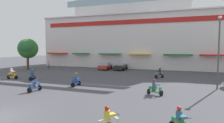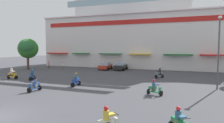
% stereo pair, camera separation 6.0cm
% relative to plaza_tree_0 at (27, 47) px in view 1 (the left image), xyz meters
% --- Properties ---
extents(ground_plane, '(128.00, 128.00, 0.00)m').
position_rel_plaza_tree_0_xyz_m(ground_plane, '(18.12, -8.48, -4.57)').
color(ground_plane, '#47474D').
extents(colonial_building, '(40.90, 15.38, 20.18)m').
position_rel_plaza_tree_0_xyz_m(colonial_building, '(18.12, 14.09, 4.21)').
color(colonial_building, silver).
rests_on(colonial_building, ground).
extents(plaza_tree_0, '(3.40, 3.25, 6.00)m').
position_rel_plaza_tree_0_xyz_m(plaza_tree_0, '(0.00, 0.00, 0.00)').
color(plaza_tree_0, brown).
rests_on(plaza_tree_0, ground).
extents(plaza_tree_2, '(4.02, 3.92, 6.28)m').
position_rel_plaza_tree_0_xyz_m(plaza_tree_2, '(-0.30, 0.59, -0.30)').
color(plaza_tree_2, brown).
rests_on(plaza_tree_2, ground).
extents(parked_car_0, '(2.62, 4.24, 1.44)m').
position_rel_plaza_tree_0_xyz_m(parked_car_0, '(14.72, 5.54, -3.84)').
color(parked_car_0, '#B23121').
rests_on(parked_car_0, ground).
extents(parked_car_1, '(2.39, 4.08, 1.48)m').
position_rel_plaza_tree_0_xyz_m(parked_car_1, '(17.86, 5.93, -3.82)').
color(parked_car_1, black).
rests_on(parked_car_1, ground).
extents(scooter_rider_1, '(1.48, 0.58, 1.61)m').
position_rel_plaza_tree_0_xyz_m(scooter_rider_1, '(6.67, -9.81, -3.90)').
color(scooter_rider_1, black).
rests_on(scooter_rider_1, ground).
extents(scooter_rider_2, '(1.22, 1.35, 1.45)m').
position_rel_plaza_tree_0_xyz_m(scooter_rider_2, '(29.23, -19.93, -3.97)').
color(scooter_rider_2, black).
rests_on(scooter_rider_2, ground).
extents(scooter_rider_3, '(0.56, 1.50, 1.58)m').
position_rel_plaza_tree_0_xyz_m(scooter_rider_3, '(17.75, -10.98, -3.91)').
color(scooter_rider_3, black).
rests_on(scooter_rider_3, ground).
extents(scooter_rider_4, '(1.52, 0.94, 1.50)m').
position_rel_plaza_tree_0_xyz_m(scooter_rider_4, '(26.93, -12.11, -3.95)').
color(scooter_rider_4, black).
rests_on(scooter_rider_4, ground).
extents(scooter_rider_5, '(1.04, 1.40, 1.50)m').
position_rel_plaza_tree_0_xyz_m(scooter_rider_5, '(9.96, -9.52, -3.95)').
color(scooter_rider_5, black).
rests_on(scooter_rider_5, ground).
extents(scooter_rider_6, '(1.24, 1.35, 1.52)m').
position_rel_plaza_tree_0_xyz_m(scooter_rider_6, '(26.24, -1.79, -3.93)').
color(scooter_rider_6, black).
rests_on(scooter_rider_6, ground).
extents(scooter_rider_7, '(0.63, 1.51, 1.51)m').
position_rel_plaza_tree_0_xyz_m(scooter_rider_7, '(15.19, -14.78, -3.94)').
color(scooter_rider_7, black).
rests_on(scooter_rider_7, ground).
extents(scooter_rider_8, '(1.22, 1.34, 1.57)m').
position_rel_plaza_tree_0_xyz_m(scooter_rider_8, '(25.82, -21.37, -3.92)').
color(scooter_rider_8, black).
rests_on(scooter_rider_8, ground).
extents(pedestrian_0, '(0.43, 0.43, 1.69)m').
position_rel_plaza_tree_0_xyz_m(pedestrian_0, '(2.91, 2.94, -3.60)').
color(pedestrian_0, brown).
rests_on(pedestrian_0, ground).
extents(pedestrian_1, '(0.32, 0.32, 1.67)m').
position_rel_plaza_tree_0_xyz_m(pedestrian_1, '(7.38, 1.51, -3.59)').
color(pedestrian_1, '#7B6C51').
rests_on(pedestrian_1, ground).
extents(streetlamp_near, '(0.40, 0.40, 7.79)m').
position_rel_plaza_tree_0_xyz_m(streetlamp_near, '(32.91, -7.27, -0.09)').
color(streetlamp_near, '#474C51').
rests_on(streetlamp_near, ground).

